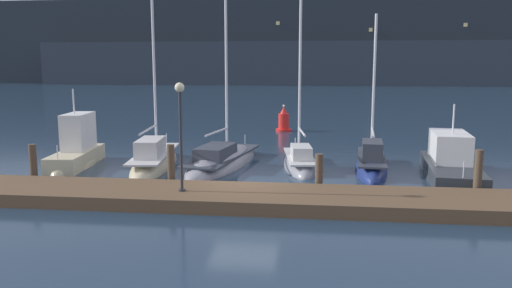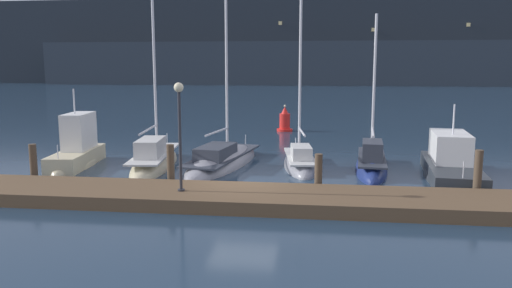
% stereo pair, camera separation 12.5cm
% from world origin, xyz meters
% --- Properties ---
extents(ground_plane, '(400.00, 400.00, 0.00)m').
position_xyz_m(ground_plane, '(0.00, 0.00, 0.00)').
color(ground_plane, '#1E3347').
extents(dock, '(25.15, 2.80, 0.45)m').
position_xyz_m(dock, '(0.00, -1.59, 0.23)').
color(dock, brown).
rests_on(dock, ground).
extents(mooring_pile_0, '(0.28, 0.28, 1.62)m').
position_xyz_m(mooring_pile_0, '(-8.25, 0.06, 0.81)').
color(mooring_pile_0, '#4C3D2D').
rests_on(mooring_pile_0, ground).
extents(mooring_pile_1, '(0.28, 0.28, 1.72)m').
position_xyz_m(mooring_pile_1, '(-2.75, 0.06, 0.86)').
color(mooring_pile_1, '#4C3D2D').
rests_on(mooring_pile_1, ground).
extents(mooring_pile_2, '(0.28, 0.28, 1.49)m').
position_xyz_m(mooring_pile_2, '(2.75, 0.06, 0.74)').
color(mooring_pile_2, '#4C3D2D').
rests_on(mooring_pile_2, ground).
extents(mooring_pile_3, '(0.28, 0.28, 1.75)m').
position_xyz_m(mooring_pile_3, '(8.25, 0.06, 0.88)').
color(mooring_pile_3, '#4C3D2D').
rests_on(mooring_pile_3, ground).
extents(motorboat_berth_1, '(2.03, 5.06, 4.24)m').
position_xyz_m(motorboat_berth_1, '(-8.42, 3.91, 0.42)').
color(motorboat_berth_1, beige).
rests_on(motorboat_berth_1, ground).
extents(sailboat_berth_2, '(2.48, 7.04, 10.67)m').
position_xyz_m(sailboat_berth_2, '(-4.79, 4.18, 0.16)').
color(sailboat_berth_2, beige).
rests_on(sailboat_berth_2, ground).
extents(sailboat_berth_3, '(3.27, 7.95, 10.78)m').
position_xyz_m(sailboat_berth_3, '(-1.72, 4.86, 0.09)').
color(sailboat_berth_3, gray).
rests_on(sailboat_berth_3, ground).
extents(sailboat_berth_4, '(2.06, 5.39, 8.33)m').
position_xyz_m(sailboat_berth_4, '(1.90, 4.76, 0.12)').
color(sailboat_berth_4, gray).
rests_on(sailboat_berth_4, ground).
extents(sailboat_berth_5, '(1.87, 5.97, 7.63)m').
position_xyz_m(sailboat_berth_5, '(5.09, 4.50, 0.13)').
color(sailboat_berth_5, navy).
rests_on(sailboat_berth_5, ground).
extents(motorboat_berth_6, '(2.75, 6.72, 3.69)m').
position_xyz_m(motorboat_berth_6, '(8.23, 3.50, 0.28)').
color(motorboat_berth_6, '#2D3338').
rests_on(motorboat_berth_6, ground).
extents(channel_buoy, '(1.11, 1.11, 1.86)m').
position_xyz_m(channel_buoy, '(0.34, 17.28, 0.68)').
color(channel_buoy, red).
rests_on(channel_buoy, ground).
extents(dock_lamppost, '(0.32, 0.32, 3.64)m').
position_xyz_m(dock_lamppost, '(-1.84, -1.79, 2.91)').
color(dock_lamppost, '#2D2D33').
rests_on(dock_lamppost, dock).
extents(hillside_backdrop, '(240.00, 23.00, 20.11)m').
position_xyz_m(hillside_backdrop, '(1.64, 106.60, 9.26)').
color(hillside_backdrop, '#232B33').
rests_on(hillside_backdrop, ground).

